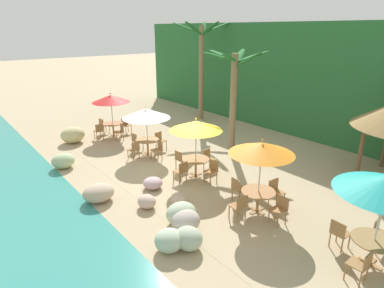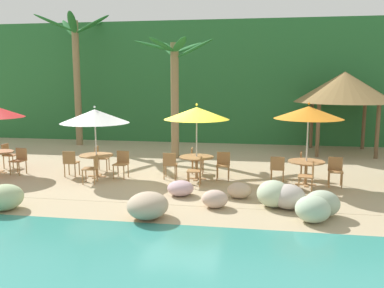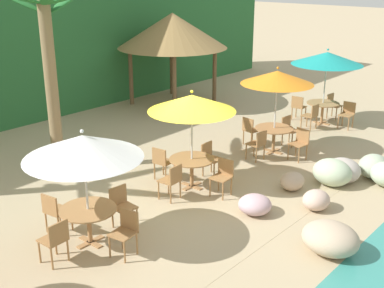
{
  "view_description": "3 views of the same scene",
  "coord_description": "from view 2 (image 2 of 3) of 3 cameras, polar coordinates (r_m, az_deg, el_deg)",
  "views": [
    {
      "loc": [
        9.83,
        -7.49,
        5.67
      ],
      "look_at": [
        0.1,
        0.35,
        1.24
      ],
      "focal_mm": 30.66,
      "sensor_mm": 36.0,
      "label": 1
    },
    {
      "loc": [
        2.47,
        -12.65,
        3.22
      ],
      "look_at": [
        0.35,
        0.06,
        1.17
      ],
      "focal_mm": 38.92,
      "sensor_mm": 36.0,
      "label": 2
    },
    {
      "loc": [
        -7.89,
        -7.06,
        5.08
      ],
      "look_at": [
        0.58,
        0.34,
        1.06
      ],
      "focal_mm": 46.31,
      "sensor_mm": 36.0,
      "label": 3
    }
  ],
  "objects": [
    {
      "name": "chair_white_inland",
      "position": [
        14.82,
        -12.49,
        -1.71
      ],
      "size": [
        0.48,
        0.48,
        0.87
      ],
      "color": "#9E7042",
      "rests_on": "ground"
    },
    {
      "name": "palm_tree_nearest",
      "position": [
        20.78,
        -15.54,
        10.96
      ],
      "size": [
        3.33,
        3.55,
        6.13
      ],
      "color": "olive",
      "rests_on": "ground"
    },
    {
      "name": "umbrella_white",
      "position": [
        13.78,
        -13.17,
        3.73
      ],
      "size": [
        2.22,
        2.22,
        2.34
      ],
      "color": "silver",
      "rests_on": "ground"
    },
    {
      "name": "chair_orange_seaward",
      "position": [
        13.2,
        19.05,
        -3.3
      ],
      "size": [
        0.46,
        0.46,
        0.87
      ],
      "color": "#9E7042",
      "rests_on": "ground"
    },
    {
      "name": "ground_plane",
      "position": [
        13.29,
        -1.54,
        -5.0
      ],
      "size": [
        120.0,
        120.0,
        0.0
      ],
      "primitive_type": "plane",
      "color": "tan"
    },
    {
      "name": "chair_yellow_right",
      "position": [
        12.5,
        0.72,
        -3.48
      ],
      "size": [
        0.46,
        0.45,
        0.87
      ],
      "color": "#9E7042",
      "rests_on": "ground"
    },
    {
      "name": "dining_table_white",
      "position": [
        13.97,
        -12.97,
        -1.95
      ],
      "size": [
        1.1,
        1.1,
        0.74
      ],
      "color": "#A37547",
      "rests_on": "ground"
    },
    {
      "name": "chair_yellow_inland",
      "position": [
        14.17,
        0.43,
        -1.98
      ],
      "size": [
        0.47,
        0.46,
        0.87
      ],
      "color": "#9E7042",
      "rests_on": "ground"
    },
    {
      "name": "palapa_hut",
      "position": [
        18.97,
        20.15,
        7.31
      ],
      "size": [
        4.18,
        4.18,
        3.49
      ],
      "color": "brown",
      "rests_on": "ground"
    },
    {
      "name": "chair_orange_inland",
      "position": [
        13.91,
        15.14,
        -2.51
      ],
      "size": [
        0.48,
        0.48,
        0.87
      ],
      "color": "#9E7042",
      "rests_on": "ground"
    },
    {
      "name": "chair_white_seaward",
      "position": [
        13.71,
        -9.6,
        -2.48
      ],
      "size": [
        0.45,
        0.46,
        0.87
      ],
      "color": "#9E7042",
      "rests_on": "ground"
    },
    {
      "name": "terrace_deck",
      "position": [
        13.29,
        -1.54,
        -4.98
      ],
      "size": [
        18.0,
        5.2,
        0.01
      ],
      "color": "tan",
      "rests_on": "ground"
    },
    {
      "name": "chair_yellow_left",
      "position": [
        13.35,
        -3.05,
        -2.68
      ],
      "size": [
        0.45,
        0.45,
        0.87
      ],
      "color": "#9E7042",
      "rests_on": "ground"
    },
    {
      "name": "chair_red_seaward",
      "position": [
        15.22,
        -22.55,
        -1.91
      ],
      "size": [
        0.47,
        0.47,
        0.87
      ],
      "color": "#9E7042",
      "rests_on": "ground"
    },
    {
      "name": "umbrella_yellow",
      "position": [
        13.1,
        0.64,
        4.22
      ],
      "size": [
        2.08,
        2.08,
        2.43
      ],
      "color": "silver",
      "rests_on": "ground"
    },
    {
      "name": "foliage_backdrop",
      "position": [
        21.79,
        3.0,
        8.44
      ],
      "size": [
        28.0,
        2.4,
        6.0
      ],
      "color": "#286633",
      "rests_on": "ground"
    },
    {
      "name": "palm_tree_second",
      "position": [
        16.73,
        -2.37,
        9.3
      ],
      "size": [
        3.18,
        3.01,
        4.78
      ],
      "color": "olive",
      "rests_on": "ground"
    },
    {
      "name": "chair_white_right",
      "position": [
        13.16,
        -13.47,
        -3.09
      ],
      "size": [
        0.48,
        0.48,
        0.87
      ],
      "color": "#9E7042",
      "rests_on": "ground"
    },
    {
      "name": "chair_orange_left",
      "position": [
        12.98,
        11.62,
        -3.19
      ],
      "size": [
        0.45,
        0.46,
        0.87
      ],
      "color": "#9E7042",
      "rests_on": "ground"
    },
    {
      "name": "dining_table_yellow",
      "position": [
        13.31,
        0.63,
        -2.25
      ],
      "size": [
        1.1,
        1.1,
        0.74
      ],
      "color": "#A37547",
      "rests_on": "ground"
    },
    {
      "name": "chair_red_inland",
      "position": [
        16.45,
        -23.87,
        -1.22
      ],
      "size": [
        0.44,
        0.43,
        0.87
      ],
      "color": "#9E7042",
      "rests_on": "ground"
    },
    {
      "name": "dining_table_orange",
      "position": [
        13.05,
        15.38,
        -2.81
      ],
      "size": [
        1.1,
        1.1,
        0.74
      ],
      "color": "#A37547",
      "rests_on": "ground"
    },
    {
      "name": "chair_white_left",
      "position": [
        14.21,
        -16.31,
        -2.32
      ],
      "size": [
        0.44,
        0.45,
        0.87
      ],
      "color": "#9E7042",
      "rests_on": "ground"
    },
    {
      "name": "chair_orange_right",
      "position": [
        12.24,
        15.74,
        -4.09
      ],
      "size": [
        0.47,
        0.46,
        0.87
      ],
      "color": "#9E7042",
      "rests_on": "ground"
    },
    {
      "name": "rock_seawall",
      "position": [
        10.82,
        -7.84,
        -6.56
      ],
      "size": [
        11.62,
        2.87,
        0.84
      ],
      "color": "#CEC388",
      "rests_on": "ground"
    },
    {
      "name": "umbrella_orange",
      "position": [
        12.83,
        15.68,
        4.16
      ],
      "size": [
        2.04,
        2.04,
        2.51
      ],
      "color": "silver",
      "rests_on": "ground"
    },
    {
      "name": "chair_yellow_seaward",
      "position": [
        13.35,
        4.3,
        -2.69
      ],
      "size": [
        0.44,
        0.44,
        0.87
      ],
      "color": "#9E7042",
      "rests_on": "ground"
    }
  ]
}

